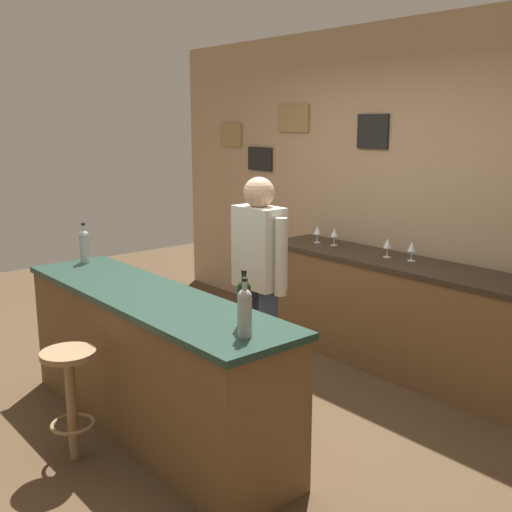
{
  "coord_description": "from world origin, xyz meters",
  "views": [
    {
      "loc": [
        3.26,
        -2.27,
        1.98
      ],
      "look_at": [
        0.05,
        0.45,
        1.05
      ],
      "focal_mm": 42.87,
      "sensor_mm": 36.0,
      "label": 1
    }
  ],
  "objects_px": {
    "wine_bottle_b": "(244,301)",
    "wine_glass_a": "(317,231)",
    "wine_glass_c": "(387,244)",
    "wine_bottle_a": "(84,245)",
    "wine_bottle_c": "(245,311)",
    "wine_glass_b": "(334,233)",
    "bar_stool": "(70,386)",
    "bartender": "(259,276)",
    "wine_glass_d": "(412,247)"
  },
  "relations": [
    {
      "from": "wine_glass_a",
      "to": "bar_stool",
      "type": "bearing_deg",
      "value": -77.97
    },
    {
      "from": "bar_stool",
      "to": "wine_bottle_a",
      "type": "relative_size",
      "value": 2.22
    },
    {
      "from": "wine_bottle_a",
      "to": "wine_glass_c",
      "type": "relative_size",
      "value": 1.97
    },
    {
      "from": "wine_glass_d",
      "to": "wine_glass_a",
      "type": "bearing_deg",
      "value": -178.28
    },
    {
      "from": "wine_bottle_c",
      "to": "wine_glass_d",
      "type": "height_order",
      "value": "wine_bottle_c"
    },
    {
      "from": "wine_glass_a",
      "to": "wine_glass_b",
      "type": "xyz_separation_m",
      "value": [
        0.19,
        0.02,
        0.0
      ]
    },
    {
      "from": "wine_glass_c",
      "to": "wine_glass_d",
      "type": "distance_m",
      "value": 0.21
    },
    {
      "from": "bar_stool",
      "to": "wine_glass_d",
      "type": "relative_size",
      "value": 4.39
    },
    {
      "from": "wine_bottle_c",
      "to": "bartender",
      "type": "bearing_deg",
      "value": 136.05
    },
    {
      "from": "bar_stool",
      "to": "wine_glass_b",
      "type": "relative_size",
      "value": 4.39
    },
    {
      "from": "wine_bottle_a",
      "to": "wine_glass_c",
      "type": "xyz_separation_m",
      "value": [
        1.33,
        1.99,
        -0.05
      ]
    },
    {
      "from": "wine_bottle_a",
      "to": "wine_bottle_c",
      "type": "distance_m",
      "value": 2.08
    },
    {
      "from": "bartender",
      "to": "wine_glass_b",
      "type": "bearing_deg",
      "value": 111.51
    },
    {
      "from": "wine_glass_c",
      "to": "wine_bottle_a",
      "type": "bearing_deg",
      "value": -123.85
    },
    {
      "from": "bartender",
      "to": "wine_bottle_b",
      "type": "relative_size",
      "value": 5.29
    },
    {
      "from": "bartender",
      "to": "wine_glass_c",
      "type": "bearing_deg",
      "value": 86.0
    },
    {
      "from": "bartender",
      "to": "wine_glass_b",
      "type": "height_order",
      "value": "bartender"
    },
    {
      "from": "wine_glass_a",
      "to": "wine_bottle_c",
      "type": "bearing_deg",
      "value": -53.76
    },
    {
      "from": "bar_stool",
      "to": "wine_glass_c",
      "type": "bearing_deg",
      "value": 84.82
    },
    {
      "from": "bartender",
      "to": "wine_bottle_b",
      "type": "height_order",
      "value": "bartender"
    },
    {
      "from": "wine_glass_a",
      "to": "wine_glass_c",
      "type": "distance_m",
      "value": 0.8
    },
    {
      "from": "wine_bottle_a",
      "to": "wine_bottle_b",
      "type": "xyz_separation_m",
      "value": [
        1.95,
        -0.01,
        0.0
      ]
    },
    {
      "from": "bar_stool",
      "to": "wine_glass_b",
      "type": "bearing_deg",
      "value": 98.05
    },
    {
      "from": "wine_bottle_b",
      "to": "wine_glass_a",
      "type": "bearing_deg",
      "value": 125.19
    },
    {
      "from": "wine_bottle_c",
      "to": "wine_glass_b",
      "type": "relative_size",
      "value": 1.97
    },
    {
      "from": "wine_bottle_a",
      "to": "wine_glass_a",
      "type": "bearing_deg",
      "value": 75.03
    },
    {
      "from": "wine_glass_b",
      "to": "wine_glass_d",
      "type": "xyz_separation_m",
      "value": [
        0.82,
        0.01,
        0.0
      ]
    },
    {
      "from": "wine_bottle_c",
      "to": "wine_glass_a",
      "type": "bearing_deg",
      "value": 126.24
    },
    {
      "from": "wine_bottle_c",
      "to": "wine_glass_d",
      "type": "bearing_deg",
      "value": 104.24
    },
    {
      "from": "wine_bottle_b",
      "to": "bar_stool",
      "type": "bearing_deg",
      "value": -144.03
    },
    {
      "from": "bar_stool",
      "to": "wine_bottle_a",
      "type": "height_order",
      "value": "wine_bottle_a"
    },
    {
      "from": "wine_bottle_b",
      "to": "wine_glass_b",
      "type": "relative_size",
      "value": 1.97
    },
    {
      "from": "wine_bottle_a",
      "to": "wine_bottle_b",
      "type": "height_order",
      "value": "same"
    },
    {
      "from": "wine_glass_b",
      "to": "wine_bottle_a",
      "type": "bearing_deg",
      "value": -109.58
    },
    {
      "from": "wine_bottle_a",
      "to": "wine_glass_a",
      "type": "xyz_separation_m",
      "value": [
        0.53,
        2.0,
        -0.05
      ]
    },
    {
      "from": "bartender",
      "to": "bar_stool",
      "type": "xyz_separation_m",
      "value": [
        -0.15,
        -1.33,
        -0.48
      ]
    },
    {
      "from": "bar_stool",
      "to": "wine_bottle_b",
      "type": "xyz_separation_m",
      "value": [
        0.86,
        0.62,
        0.6
      ]
    },
    {
      "from": "wine_glass_b",
      "to": "bar_stool",
      "type": "bearing_deg",
      "value": -81.95
    },
    {
      "from": "wine_bottle_b",
      "to": "wine_glass_c",
      "type": "xyz_separation_m",
      "value": [
        -0.62,
        2.0,
        -0.05
      ]
    },
    {
      "from": "bar_stool",
      "to": "wine_glass_c",
      "type": "distance_m",
      "value": 2.69
    },
    {
      "from": "wine_bottle_c",
      "to": "wine_glass_b",
      "type": "xyz_separation_m",
      "value": [
        -1.36,
        2.13,
        -0.05
      ]
    },
    {
      "from": "wine_bottle_b",
      "to": "wine_glass_d",
      "type": "xyz_separation_m",
      "value": [
        -0.41,
        2.04,
        -0.05
      ]
    },
    {
      "from": "wine_glass_d",
      "to": "wine_glass_b",
      "type": "bearing_deg",
      "value": -179.6
    },
    {
      "from": "wine_glass_a",
      "to": "wine_bottle_b",
      "type": "bearing_deg",
      "value": -54.81
    },
    {
      "from": "bartender",
      "to": "wine_bottle_b",
      "type": "distance_m",
      "value": 1.01
    },
    {
      "from": "bartender",
      "to": "wine_bottle_c",
      "type": "distance_m",
      "value": 1.17
    },
    {
      "from": "wine_glass_a",
      "to": "wine_glass_d",
      "type": "xyz_separation_m",
      "value": [
        1.0,
        0.03,
        0.0
      ]
    },
    {
      "from": "wine_bottle_b",
      "to": "wine_glass_a",
      "type": "relative_size",
      "value": 1.97
    },
    {
      "from": "wine_bottle_a",
      "to": "wine_bottle_b",
      "type": "relative_size",
      "value": 1.0
    },
    {
      "from": "wine_glass_b",
      "to": "wine_glass_d",
      "type": "bearing_deg",
      "value": 0.4
    }
  ]
}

